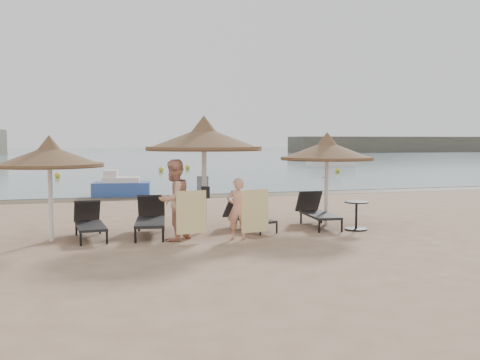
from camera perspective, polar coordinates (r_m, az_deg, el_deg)
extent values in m
plane|color=#A28268|center=(13.19, -3.99, -6.13)|extent=(160.00, 160.00, 0.00)
cube|color=slate|center=(92.75, -14.55, 2.70)|extent=(200.00, 140.00, 0.03)
cube|color=brown|center=(22.37, -9.11, -1.86)|extent=(200.00, 1.60, 0.01)
cube|color=brown|center=(109.20, 15.73, 3.68)|extent=(40.00, 8.00, 3.00)
cube|color=silver|center=(47.49, 9.69, 1.97)|extent=(4.00, 1.60, 1.00)
cube|color=silver|center=(47.46, 9.70, 2.87)|extent=(1.50, 1.00, 0.60)
cylinder|color=white|center=(13.35, -19.54, -2.28)|extent=(0.10, 0.10, 1.83)
cone|color=brown|center=(13.27, -19.66, 2.47)|extent=(2.52, 2.52, 0.48)
cone|color=brown|center=(13.27, -19.69, 3.71)|extent=(0.61, 0.61, 0.39)
cylinder|color=brown|center=(13.28, -19.63, 1.49)|extent=(2.47, 2.47, 0.09)
cylinder|color=white|center=(13.91, -3.83, -1.00)|extent=(0.13, 0.13, 2.20)
cone|color=brown|center=(13.85, -3.86, 4.50)|extent=(3.04, 3.04, 0.58)
cone|color=brown|center=(13.85, -3.87, 5.93)|extent=(0.73, 0.73, 0.47)
cylinder|color=brown|center=(13.85, -3.85, 3.37)|extent=(2.98, 2.98, 0.10)
cylinder|color=white|center=(15.22, 9.21, -1.16)|extent=(0.11, 0.11, 1.90)
cone|color=brown|center=(15.15, 9.26, 3.18)|extent=(2.63, 2.63, 0.50)
cone|color=brown|center=(15.15, 9.28, 4.31)|extent=(0.63, 0.63, 0.41)
cylinder|color=brown|center=(15.16, 9.25, 2.29)|extent=(2.58, 2.58, 0.09)
cylinder|color=black|center=(12.62, -16.62, -6.11)|extent=(0.05, 0.05, 0.29)
cylinder|color=black|center=(12.68, -14.01, -6.01)|extent=(0.05, 0.05, 0.29)
cylinder|color=black|center=(14.04, -17.06, -5.08)|extent=(0.05, 0.05, 0.29)
cylinder|color=black|center=(14.09, -14.72, -5.00)|extent=(0.05, 0.05, 0.29)
cube|color=black|center=(13.38, -15.65, -4.75)|extent=(0.76, 1.59, 0.06)
cube|color=black|center=(14.23, -16.00, -3.21)|extent=(0.67, 0.48, 0.58)
cylinder|color=black|center=(12.67, -11.10, -5.90)|extent=(0.06, 0.06, 0.32)
cylinder|color=black|center=(12.65, -8.21, -5.88)|extent=(0.06, 0.06, 0.32)
cylinder|color=black|center=(14.24, -10.73, -4.77)|extent=(0.06, 0.06, 0.32)
cylinder|color=black|center=(14.22, -8.16, -4.75)|extent=(0.06, 0.06, 0.32)
cube|color=black|center=(13.47, -9.55, -4.44)|extent=(0.95, 1.79, 0.07)
cube|color=black|center=(14.42, -9.44, -2.77)|extent=(0.77, 0.58, 0.64)
cylinder|color=black|center=(13.42, 2.18, -5.37)|extent=(0.05, 0.05, 0.26)
cylinder|color=black|center=(13.73, 3.95, -5.16)|extent=(0.05, 0.05, 0.26)
cylinder|color=black|center=(14.48, -0.94, -4.65)|extent=(0.05, 0.05, 0.26)
cylinder|color=black|center=(14.77, 0.77, -4.47)|extent=(0.05, 0.05, 0.26)
cube|color=black|center=(14.11, 1.33, -4.24)|extent=(0.99, 1.52, 0.06)
cube|color=black|center=(14.75, -0.55, -2.98)|extent=(0.68, 0.56, 0.53)
cylinder|color=black|center=(13.94, 8.46, -4.96)|extent=(0.05, 0.05, 0.31)
cylinder|color=black|center=(14.16, 10.81, -4.85)|extent=(0.05, 0.05, 0.31)
cylinder|color=black|center=(15.38, 6.52, -4.07)|extent=(0.05, 0.05, 0.31)
cylinder|color=black|center=(15.58, 8.68, -3.99)|extent=(0.05, 0.05, 0.31)
cube|color=black|center=(14.78, 8.51, -3.70)|extent=(0.82, 1.70, 0.07)
cube|color=black|center=(15.65, 7.33, -2.27)|extent=(0.72, 0.52, 0.62)
cylinder|color=black|center=(14.57, 12.27, -5.14)|extent=(0.59, 0.59, 0.04)
cylinder|color=black|center=(14.52, 12.30, -3.75)|extent=(0.06, 0.06, 0.71)
cylinder|color=black|center=(14.47, 12.32, -2.32)|extent=(0.63, 0.63, 0.03)
imported|color=#E39E7F|center=(12.76, -7.07, -1.44)|extent=(1.22, 1.17, 2.24)
imported|color=#E39E7F|center=(12.80, -0.21, -2.55)|extent=(0.91, 0.73, 1.72)
cube|color=yellow|center=(12.52, -5.21, -3.45)|extent=(0.72, 0.09, 1.02)
cube|color=yellow|center=(12.68, 1.62, -3.32)|extent=(0.72, 0.16, 1.02)
cube|color=silver|center=(14.07, -3.99, -0.37)|extent=(0.31, 0.20, 0.38)
cube|color=black|center=(13.76, -3.69, -1.33)|extent=(0.23, 0.14, 0.31)
cube|color=#2F51A2|center=(23.32, -12.51, -0.94)|extent=(2.56, 1.74, 0.59)
cube|color=silver|center=(23.29, -12.52, -0.03)|extent=(1.67, 1.40, 0.27)
cube|color=silver|center=(23.31, -13.59, 0.57)|extent=(0.68, 1.04, 0.38)
sphere|color=gold|center=(35.14, -18.89, 0.47)|extent=(0.36, 0.36, 0.36)
sphere|color=gold|center=(42.97, -5.61, 1.37)|extent=(0.40, 0.40, 0.40)
sphere|color=gold|center=(39.18, 10.37, 1.01)|extent=(0.36, 0.36, 0.36)
sphere|color=gold|center=(40.08, -8.42, 1.12)|extent=(0.39, 0.39, 0.39)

